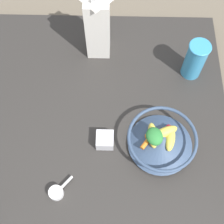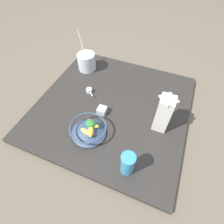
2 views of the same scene
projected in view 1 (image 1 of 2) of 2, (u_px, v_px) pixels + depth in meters
name	position (u px, v px, depth m)	size (l,w,h in m)	color
ground_plane	(80.00, 135.00, 0.99)	(6.00, 6.00, 0.00)	#665B4C
countertop	(80.00, 133.00, 0.98)	(0.93, 0.93, 0.03)	#2D2B28
fruit_bowl	(161.00, 140.00, 0.91)	(0.20, 0.20, 0.08)	#384C6B
milk_carton	(98.00, 22.00, 0.97)	(0.08, 0.08, 0.28)	silver
drinking_cup	(195.00, 59.00, 0.99)	(0.07, 0.07, 0.14)	#3893C6
spice_jar	(105.00, 140.00, 0.93)	(0.05, 0.05, 0.04)	silver
measuring_scoop	(57.00, 192.00, 0.87)	(0.06, 0.07, 0.03)	white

